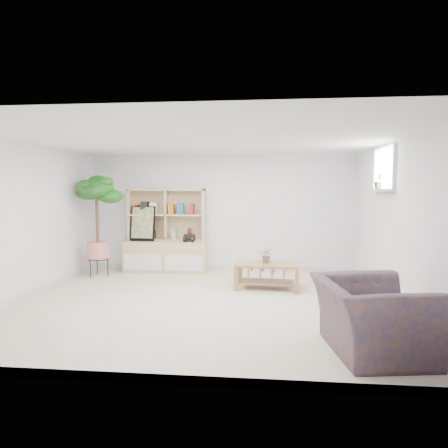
# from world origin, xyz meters

# --- Properties ---
(floor) EXTENTS (5.50, 5.00, 0.01)m
(floor) POSITION_xyz_m (0.00, 0.00, 0.00)
(floor) COLOR silver
(floor) RESTS_ON ground
(ceiling) EXTENTS (5.50, 5.00, 0.01)m
(ceiling) POSITION_xyz_m (0.00, 0.00, 2.40)
(ceiling) COLOR white
(ceiling) RESTS_ON walls
(walls) EXTENTS (5.51, 5.01, 2.40)m
(walls) POSITION_xyz_m (0.00, 0.00, 1.20)
(walls) COLOR white
(walls) RESTS_ON floor
(baseboard) EXTENTS (5.50, 5.00, 0.10)m
(baseboard) POSITION_xyz_m (0.00, 0.00, 0.05)
(baseboard) COLOR silver
(baseboard) RESTS_ON floor
(window) EXTENTS (0.10, 0.98, 0.68)m
(window) POSITION_xyz_m (2.73, 0.60, 2.00)
(window) COLOR #D2E5FF
(window) RESTS_ON walls
(window_sill) EXTENTS (0.14, 1.00, 0.04)m
(window_sill) POSITION_xyz_m (2.67, 0.60, 1.68)
(window_sill) COLOR silver
(window_sill) RESTS_ON walls
(storage_unit) EXTENTS (1.70, 0.57, 1.70)m
(storage_unit) POSITION_xyz_m (-1.10, 2.24, 0.85)
(storage_unit) COLOR beige
(storage_unit) RESTS_ON floor
(poster) EXTENTS (0.53, 0.17, 0.72)m
(poster) POSITION_xyz_m (-1.57, 2.19, 0.99)
(poster) COLOR yellow
(poster) RESTS_ON storage_unit
(toy_truck) EXTENTS (0.32, 0.22, 0.17)m
(toy_truck) POSITION_xyz_m (-0.60, 2.14, 0.72)
(toy_truck) COLOR black
(toy_truck) RESTS_ON storage_unit
(coffee_table) EXTENTS (1.11, 0.66, 0.44)m
(coffee_table) POSITION_xyz_m (0.97, 1.00, 0.22)
(coffee_table) COLOR #995E29
(coffee_table) RESTS_ON floor
(table_plant) EXTENTS (0.26, 0.23, 0.26)m
(table_plant) POSITION_xyz_m (0.96, 1.06, 0.57)
(table_plant) COLOR #287238
(table_plant) RESTS_ON coffee_table
(floor_tree) EXTENTS (0.73, 0.73, 1.98)m
(floor_tree) POSITION_xyz_m (-2.30, 1.64, 0.99)
(floor_tree) COLOR #0E420E
(floor_tree) RESTS_ON floor
(armchair) EXTENTS (1.17, 1.29, 0.86)m
(armchair) POSITION_xyz_m (2.01, -1.60, 0.43)
(armchair) COLOR navy
(armchair) RESTS_ON floor
(sill_plant) EXTENTS (0.16, 0.15, 0.25)m
(sill_plant) POSITION_xyz_m (2.67, 0.69, 1.83)
(sill_plant) COLOR #0E420E
(sill_plant) RESTS_ON window_sill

